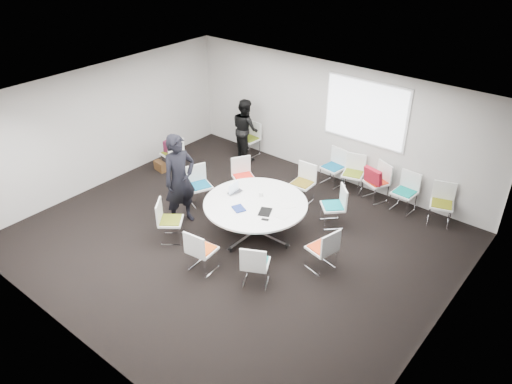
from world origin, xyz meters
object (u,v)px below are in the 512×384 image
Objects in this scene: chair_back_a at (333,174)px; chair_back_b at (352,181)px; chair_back_d at (404,199)px; chair_spare_left at (173,160)px; chair_ring_e at (200,192)px; chair_ring_c at (302,190)px; chair_ring_f at (171,228)px; chair_back_c at (376,189)px; chair_ring_b at (333,213)px; laptop at (236,193)px; chair_person_back at (250,145)px; chair_ring_g at (202,257)px; person_back at (245,129)px; chair_back_e at (440,211)px; chair_ring_a at (322,256)px; chair_ring_d at (244,184)px; cup at (261,194)px; person_main at (180,180)px; maroon_bag at (171,147)px; conference_table at (256,212)px; brown_bag at (160,166)px; chair_ring_h at (255,271)px.

chair_back_b is (0.53, 0.01, 0.00)m from chair_back_a.
chair_back_d and chair_spare_left have the same top height.
chair_spare_left is at bearing -90.18° from chair_ring_e.
chair_ring_e is (-1.70, -1.50, 0.00)m from chair_ring_c.
chair_back_c is at bearing 110.73° from chair_ring_f.
chair_ring_c is 1.66m from chair_back_c.
laptop is at bearing 83.23° from chair_ring_b.
chair_spare_left and chair_person_back have the same top height.
chair_person_back is (-2.41, 4.24, 0.00)m from chair_ring_g.
person_back reaches higher than chair_ring_c.
chair_ring_g is 5.06m from chair_back_e.
chair_back_c is (-0.38, 2.84, 0.00)m from chair_ring_a.
chair_back_b is 4.42m from chair_spare_left.
cup is (1.11, -0.77, 0.50)m from chair_ring_d.
chair_back_a is at bearing -14.89° from chair_back_b.
person_back reaches higher than chair_back_a.
chair_ring_a is 3.01m from chair_back_b.
chair_back_a is 0.45× the size of person_main.
chair_spare_left is at bearing 93.23° from chair_ring_a.
chair_back_d is 5.60m from chair_spare_left.
person_back is at bearing 5.84° from chair_back_d.
chair_ring_g is at bearing 68.27° from chair_ring_e.
chair_person_back is (-5.16, 0.00, 0.00)m from chair_back_e.
chair_back_b reaches higher than laptop.
maroon_bag is at bearing 9.69° from chair_back_b.
chair_ring_c is 9.78× the size of cup.
person_main is at bearing 113.15° from chair_ring_a.
chair_back_c reaches higher than cup.
chair_spare_left is 3.36m from cup.
chair_ring_g is 1.00× the size of chair_spare_left.
chair_back_a is at bearing 167.81° from chair_ring_e.
person_main is at bearing 81.59° from chair_ring_b.
chair_person_back reaches higher than laptop.
chair_spare_left is at bearing 11.02° from chair_ring_c.
chair_ring_d is at bearing 32.15° from chair_back_d.
person_main is at bearing 109.89° from chair_person_back.
chair_back_d is at bearing -61.50° from chair_spare_left.
chair_back_b is 0.45× the size of person_main.
chair_back_e is 1.00× the size of chair_person_back.
laptop is (-1.18, -2.71, 0.47)m from chair_back_b.
cup is at bearing 104.99° from conference_table.
chair_ring_g is at bearing 38.36° from chair_ring_f.
chair_ring_d is 1.03m from chair_ring_e.
chair_back_b reaches higher than brown_bag.
laptop is at bearing 129.20° from chair_person_back.
chair_spare_left is at bearing 126.78° from chair_ring_h.
chair_back_c is 4.38m from person_main.
chair_ring_e is at bearing 32.36° from chair_back_b.
chair_back_e is (1.48, -0.00, 0.00)m from chair_back_c.
chair_back_c is at bearing 21.67° from chair_ring_a.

